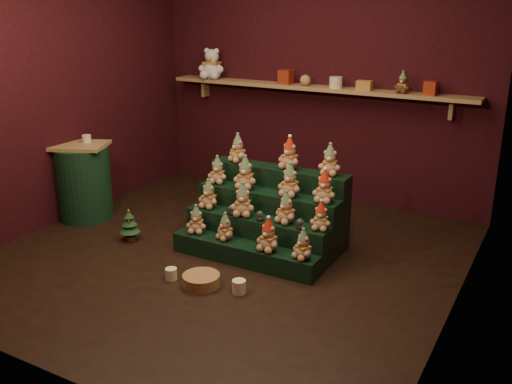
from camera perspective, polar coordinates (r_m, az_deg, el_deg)
The scene contains 41 objects.
ground at distance 5.26m, azimuth -3.05°, elevation -6.42°, with size 4.00×4.00×0.00m, color black.
back_wall at distance 6.64m, azimuth 6.39°, elevation 11.36°, with size 4.00×0.10×2.80m, color black.
front_wall at distance 3.34m, azimuth -22.60°, elevation 2.91°, with size 4.00×0.10×2.80m, color black.
left_wall at distance 6.18m, azimuth -19.84°, elevation 9.86°, with size 0.10×4.00×2.80m, color black.
right_wall at distance 4.13m, azimuth 21.54°, elevation 5.82°, with size 0.10×4.00×2.80m, color black.
back_shelf at distance 6.49m, azimuth 5.74°, elevation 10.28°, with size 3.60×0.26×0.24m.
riser_tier_front at distance 5.09m, azimuth -1.19°, elevation -6.17°, with size 1.40×0.22×0.18m, color black.
riser_tier_midfront at distance 5.23m, azimuth 0.03°, elevation -4.40°, with size 1.40×0.22×0.36m, color black.
riser_tier_midback at distance 5.37m, azimuth 1.18°, elevation -2.71°, with size 1.40×0.22×0.54m, color black.
riser_tier_back at distance 5.52m, azimuth 2.27°, elevation -1.12°, with size 1.40×0.22×0.72m, color black.
teddy_0 at distance 5.28m, azimuth -5.99°, elevation -2.74°, with size 0.19×0.17×0.26m, color tan, non-canonical shape.
teddy_1 at distance 5.11m, azimuth -3.08°, elevation -3.46°, with size 0.18×0.16×0.25m, color tan, non-canonical shape.
teddy_2 at distance 4.87m, azimuth 1.25°, elevation -4.31°, with size 0.21×0.19×0.29m, color tan, non-canonical shape.
teddy_3 at distance 4.75m, azimuth 4.74°, elevation -5.22°, with size 0.19×0.17×0.26m, color tan, non-canonical shape.
teddy_4 at distance 5.38m, azimuth -4.77°, elevation -0.19°, with size 0.20×0.18×0.27m, color tan, non-canonical shape.
teddy_5 at distance 5.16m, azimuth -1.33°, elevation -0.77°, with size 0.22×0.20×0.31m, color tan, non-canonical shape.
teddy_6 at distance 5.00m, azimuth 3.04°, elevation -1.56°, with size 0.20×0.18×0.29m, color tan, non-canonical shape.
teddy_7 at distance 4.88m, azimuth 6.51°, elevation -2.38°, with size 0.18×0.16×0.25m, color tan, non-canonical shape.
teddy_8 at distance 5.51m, azimuth -3.87°, elevation 2.21°, with size 0.19×0.17×0.26m, color tan, non-canonical shape.
teddy_9 at distance 5.34m, azimuth -1.08°, elevation 1.95°, with size 0.22×0.20×0.31m, color tan, non-canonical shape.
teddy_10 at distance 5.13m, azimuth 3.41°, elevation 1.21°, with size 0.22×0.19×0.30m, color tan, non-canonical shape.
teddy_11 at distance 5.01m, azimuth 6.88°, elevation 0.57°, with size 0.21×0.19×0.29m, color tan, non-canonical shape.
teddy_12 at distance 5.58m, azimuth -1.82°, elevation 4.42°, with size 0.20×0.18×0.28m, color tan, non-canonical shape.
teddy_13 at distance 5.34m, azimuth 3.38°, elevation 3.89°, with size 0.21×0.19×0.30m, color tan, non-canonical shape.
teddy_14 at distance 5.18m, azimuth 7.41°, elevation 3.23°, with size 0.20×0.18×0.29m, color tan, non-canonical shape.
snow_globe_a at distance 5.21m, azimuth -2.58°, elevation -1.82°, with size 0.07×0.07×0.09m.
snow_globe_b at distance 5.06m, azimuth 0.40°, elevation -2.40°, with size 0.07×0.07×0.10m.
snow_globe_c at distance 4.90m, azimuth 4.42°, elevation -3.19°, with size 0.07×0.07×0.10m.
side_table at distance 6.30m, azimuth -16.85°, elevation 0.99°, with size 0.66×0.62×0.81m.
table_ornament at distance 6.26m, azimuth -16.58°, elevation 5.15°, with size 0.09×0.09×0.07m, color beige.
mini_christmas_tree at distance 5.66m, azimuth -12.53°, elevation -3.22°, with size 0.20×0.20×0.33m.
mug_left at distance 4.87m, azimuth -8.48°, elevation -8.11°, with size 0.10×0.10×0.10m, color beige.
mug_right at distance 4.61m, azimuth -1.71°, elevation -9.44°, with size 0.11×0.11×0.11m, color beige.
wicker_basket at distance 4.74m, azimuth -5.49°, elevation -8.77°, with size 0.31×0.31×0.10m, color #A88444.
white_bear at distance 7.07m, azimuth -4.44°, elevation 13.06°, with size 0.33×0.29×0.46m, color white, non-canonical shape.
brown_bear at distance 6.11m, azimuth 14.45°, elevation 10.56°, with size 0.16×0.14×0.22m, color #4D2F19, non-canonical shape.
gift_tin_red_a at distance 6.60m, azimuth 2.99°, elevation 11.41°, with size 0.14×0.14×0.16m, color #A63119.
gift_tin_cream at distance 6.35m, azimuth 7.99°, elevation 10.80°, with size 0.14×0.14×0.12m, color beige.
gift_tin_red_b at distance 6.06m, azimuth 17.05°, elevation 9.90°, with size 0.12×0.12×0.14m, color #A63119.
shelf_plush_ball at distance 6.49m, azimuth 4.96°, elevation 11.07°, with size 0.12×0.12×0.12m, color tan.
scarf_gift_box at distance 6.25m, azimuth 10.79°, elevation 10.43°, with size 0.16×0.10×0.10m, color orange.
Camera 1 is at (2.57, -4.01, 2.22)m, focal length 40.00 mm.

